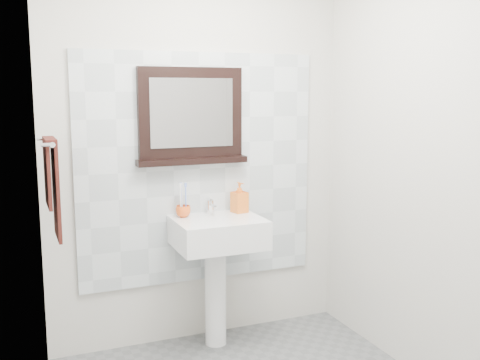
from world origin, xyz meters
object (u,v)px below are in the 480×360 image
object	(u,v)px
hand_towel	(52,181)
pedestal_sink	(218,246)
soap_dispenser	(239,197)
framed_mirror	(191,118)
toothbrush_cup	(183,211)

from	to	relation	value
hand_towel	pedestal_sink	bearing A→B (deg)	6.23
soap_dispenser	framed_mirror	xyz separation A→B (m)	(-0.30, 0.08, 0.52)
pedestal_sink	hand_towel	xyz separation A→B (m)	(-0.99, -0.11, 0.50)
pedestal_sink	toothbrush_cup	world-z (taller)	pedestal_sink
toothbrush_cup	framed_mirror	distance (m)	0.60
toothbrush_cup	hand_towel	size ratio (longest dim) A/B	0.17
framed_mirror	hand_towel	xyz separation A→B (m)	(-0.88, -0.29, -0.31)
soap_dispenser	framed_mirror	size ratio (longest dim) A/B	0.28
toothbrush_cup	hand_towel	xyz separation A→B (m)	(-0.80, -0.22, 0.28)
pedestal_sink	framed_mirror	bearing A→B (deg)	119.93
soap_dispenser	hand_towel	bearing A→B (deg)	178.70
toothbrush_cup	framed_mirror	world-z (taller)	framed_mirror
pedestal_sink	framed_mirror	world-z (taller)	framed_mirror
soap_dispenser	hand_towel	size ratio (longest dim) A/B	0.37
hand_towel	toothbrush_cup	bearing A→B (deg)	15.42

